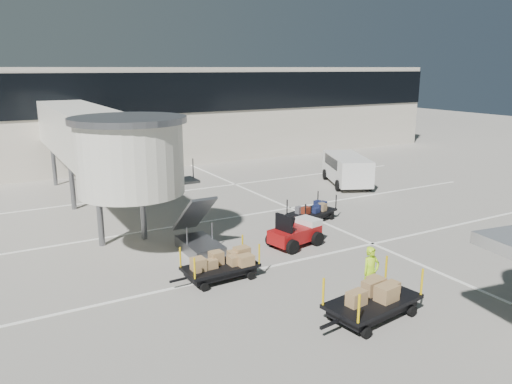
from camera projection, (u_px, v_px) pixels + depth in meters
ground at (288, 287)px, 18.63m from camera, size 140.00×140.00×0.00m
lane_markings at (180, 223)px, 26.19m from camera, size 40.00×30.00×0.02m
terminal at (95, 114)px, 42.75m from camera, size 64.00×12.11×15.20m
jet_bridge at (97, 140)px, 26.05m from camera, size 5.70×20.40×6.03m
baggage_tug at (296, 233)px, 22.86m from camera, size 2.66×1.98×1.62m
suitcase_cart at (311, 212)px, 26.52m from camera, size 3.43×2.06×1.32m
box_cart_near at (372, 301)px, 16.20m from camera, size 4.07×2.06×1.56m
box_cart_far at (222, 266)px, 19.24m from camera, size 3.54×1.53×1.38m
ground_worker at (371, 273)px, 17.57m from camera, size 0.71×0.49×1.90m
minivan at (346, 167)px, 34.78m from camera, size 4.13×5.78×2.04m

